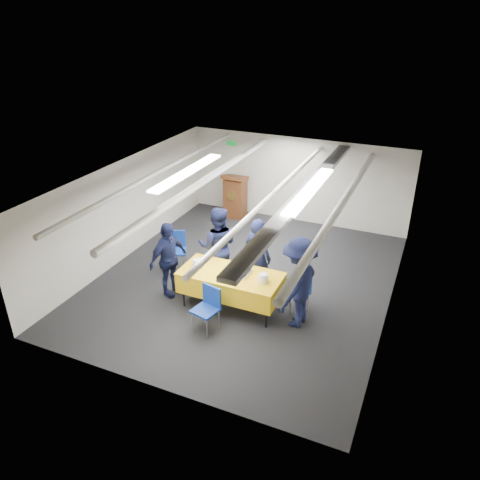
% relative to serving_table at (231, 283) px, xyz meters
% --- Properties ---
extents(ground, '(7.00, 7.00, 0.00)m').
position_rel_serving_table_xyz_m(ground, '(-0.15, 1.06, -0.56)').
color(ground, black).
rests_on(ground, ground).
extents(room_shell, '(6.00, 7.00, 2.30)m').
position_rel_serving_table_xyz_m(room_shell, '(-0.06, 1.46, 1.25)').
color(room_shell, beige).
rests_on(room_shell, ground).
extents(serving_table, '(1.97, 0.91, 0.77)m').
position_rel_serving_table_xyz_m(serving_table, '(0.00, 0.00, 0.00)').
color(serving_table, black).
rests_on(serving_table, ground).
extents(sheet_cake, '(0.51, 0.39, 0.09)m').
position_rel_serving_table_xyz_m(sheet_cake, '(0.10, 0.04, 0.25)').
color(sheet_cake, white).
rests_on(sheet_cake, serving_table).
extents(plate_stack_left, '(0.21, 0.21, 0.17)m').
position_rel_serving_table_xyz_m(plate_stack_left, '(-0.68, -0.05, 0.29)').
color(plate_stack_left, white).
rests_on(plate_stack_left, serving_table).
extents(plate_stack_right, '(0.20, 0.20, 0.17)m').
position_rel_serving_table_xyz_m(plate_stack_right, '(0.68, -0.05, 0.29)').
color(plate_stack_right, white).
rests_on(plate_stack_right, serving_table).
extents(podium, '(0.62, 0.53, 1.25)m').
position_rel_serving_table_xyz_m(podium, '(-1.75, 4.10, 0.05)').
color(podium, brown).
rests_on(podium, ground).
extents(chair_near, '(0.50, 0.50, 0.87)m').
position_rel_serving_table_xyz_m(chair_near, '(-0.08, -0.79, -0.03)').
color(chair_near, gray).
rests_on(chair_near, ground).
extents(chair_right, '(0.55, 0.55, 0.87)m').
position_rel_serving_table_xyz_m(chair_right, '(1.29, 0.56, -0.03)').
color(chair_right, gray).
rests_on(chair_right, ground).
extents(chair_left, '(0.56, 0.56, 0.87)m').
position_rel_serving_table_xyz_m(chair_left, '(-1.77, 0.95, -0.03)').
color(chair_left, gray).
rests_on(chair_left, ground).
extents(sailor_a, '(0.68, 0.52, 1.65)m').
position_rel_serving_table_xyz_m(sailor_a, '(0.26, 0.74, 0.26)').
color(sailor_a, black).
rests_on(sailor_a, ground).
extents(sailor_b, '(1.01, 0.90, 1.72)m').
position_rel_serving_table_xyz_m(sailor_b, '(-0.64, 0.75, 0.30)').
color(sailor_b, black).
rests_on(sailor_b, ground).
extents(sailor_c, '(0.63, 1.00, 1.59)m').
position_rel_serving_table_xyz_m(sailor_c, '(-1.35, -0.05, 0.24)').
color(sailor_c, black).
rests_on(sailor_c, ground).
extents(sailor_d, '(0.81, 1.22, 1.75)m').
position_rel_serving_table_xyz_m(sailor_d, '(1.33, 0.03, 0.32)').
color(sailor_d, black).
rests_on(sailor_d, ground).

